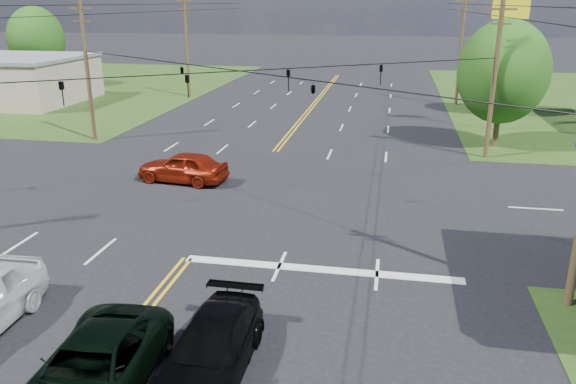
% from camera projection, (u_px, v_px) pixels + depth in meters
% --- Properties ---
extents(ground, '(280.00, 280.00, 0.00)m').
position_uv_depth(ground, '(243.00, 191.00, 28.38)').
color(ground, black).
rests_on(ground, ground).
extents(grass_nw, '(46.00, 48.00, 0.03)m').
position_uv_depth(grass_nw, '(19.00, 86.00, 64.22)').
color(grass_nw, '#214616').
rests_on(grass_nw, ground).
extents(stop_bar, '(10.00, 0.50, 0.02)m').
position_uv_depth(stop_bar, '(320.00, 270.00, 20.06)').
color(stop_bar, silver).
rests_on(stop_bar, ground).
extents(pole_nw, '(1.60, 0.28, 9.50)m').
position_uv_depth(pole_nw, '(87.00, 68.00, 37.42)').
color(pole_nw, '#47351E').
rests_on(pole_nw, ground).
extents(pole_ne, '(1.60, 0.28, 9.50)m').
position_uv_depth(pole_ne, '(494.00, 77.00, 32.92)').
color(pole_ne, '#47351E').
rests_on(pole_ne, ground).
extents(pole_left_far, '(1.60, 0.28, 10.00)m').
position_uv_depth(pole_left_far, '(187.00, 44.00, 55.03)').
color(pole_left_far, '#47351E').
rests_on(pole_left_far, ground).
extents(pole_right_far, '(1.60, 0.28, 10.00)m').
position_uv_depth(pole_right_far, '(461.00, 48.00, 50.53)').
color(pole_right_far, '#47351E').
rests_on(pole_right_far, ground).
extents(span_wire_signals, '(26.00, 18.00, 1.13)m').
position_uv_depth(span_wire_signals, '(240.00, 71.00, 26.45)').
color(span_wire_signals, black).
rests_on(span_wire_signals, ground).
extents(power_lines, '(26.04, 100.00, 0.64)m').
position_uv_depth(power_lines, '(225.00, 14.00, 23.75)').
color(power_lines, black).
rests_on(power_lines, ground).
extents(tree_right_a, '(5.70, 5.70, 8.18)m').
position_uv_depth(tree_right_a, '(503.00, 72.00, 35.56)').
color(tree_right_a, '#47351E').
rests_on(tree_right_a, ground).
extents(tree_right_b, '(4.94, 4.94, 7.09)m').
position_uv_depth(tree_right_b, '(509.00, 64.00, 46.51)').
color(tree_right_b, '#47351E').
rests_on(tree_right_b, ground).
extents(tree_far_l, '(6.08, 6.08, 8.72)m').
position_uv_depth(tree_far_l, '(36.00, 39.00, 62.03)').
color(tree_far_l, '#47351E').
rests_on(tree_far_l, ground).
extents(pickup_dkgreen, '(2.77, 5.53, 1.50)m').
position_uv_depth(pickup_dkgreen, '(93.00, 370.00, 13.40)').
color(pickup_dkgreen, black).
rests_on(pickup_dkgreen, ground).
extents(suv_black, '(2.00, 4.88, 1.41)m').
position_uv_depth(suv_black, '(211.00, 348.00, 14.31)').
color(suv_black, black).
rests_on(suv_black, ground).
extents(sedan_red, '(4.99, 2.52, 1.63)m').
position_uv_depth(sedan_red, '(183.00, 167.00, 29.65)').
color(sedan_red, maroon).
rests_on(sedan_red, ground).
extents(polesign_ne, '(2.54, 0.45, 9.22)m').
position_uv_depth(polesign_ne, '(508.00, 28.00, 39.47)').
color(polesign_ne, '#A5A5AA').
rests_on(polesign_ne, ground).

